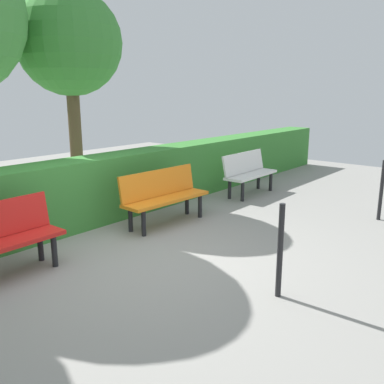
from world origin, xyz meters
The scene contains 7 objects.
ground_plane centered at (0.00, 0.00, 0.00)m, with size 17.62×17.62×0.00m, color gray.
bench_white centered at (-3.77, -0.78, 0.48)m, with size 1.44×0.49×0.86m.
bench_orange centered at (-1.23, -0.77, 0.48)m, with size 1.58×0.52×0.86m.
hedge_row centered at (-1.16, -1.70, 0.53)m, with size 13.62×0.64×1.06m, color #387F33.
tree_near centered at (-1.34, -3.19, 2.92)m, with size 1.94×1.94×3.92m.
railing_post_near centered at (-3.65, 1.85, 0.50)m, with size 0.06×0.06×1.00m, color black.
railing_post_mid centered at (-0.19, 1.85, 0.50)m, with size 0.06×0.06×1.00m, color black.
Camera 1 is at (3.45, 3.71, 2.09)m, focal length 39.07 mm.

